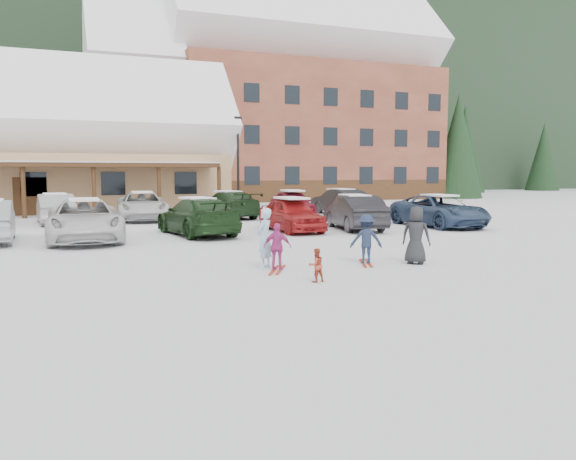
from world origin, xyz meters
name	(u,v)px	position (x,y,z in m)	size (l,w,h in m)	color
ground	(292,275)	(0.00, 0.00, 0.00)	(160.00, 160.00, 0.00)	silver
forested_hillside	(95,69)	(0.00, 85.00, 19.00)	(300.00, 70.00, 38.00)	black
alpine_hotel	(282,107)	(14.27, 38.00, 8.63)	(31.48, 14.01, 21.48)	brown
lamp_post	(238,157)	(5.68, 23.73, 3.47)	(0.50, 0.25, 6.15)	black
conifer_1	(458,132)	(30.00, 32.00, 6.26)	(4.84, 4.84, 11.22)	black
conifer_3	(183,146)	(6.00, 44.00, 5.12)	(3.96, 3.96, 9.18)	black
conifer_4	(410,138)	(34.00, 46.00, 6.54)	(5.06, 5.06, 11.73)	black
adult_skier	(264,238)	(-0.29, 1.19, 0.79)	(0.58, 0.38, 1.58)	#A1C7E2
toddler_red	(316,265)	(0.20, -1.00, 0.39)	(0.38, 0.29, 0.78)	#AE3D27
child_navy	(366,239)	(2.54, 0.86, 0.68)	(0.87, 0.50, 1.35)	#19243D
skis_child_navy	(366,263)	(2.54, 0.86, 0.01)	(0.20, 1.40, 0.03)	#A52D17
child_magenta	(277,247)	(-0.09, 0.73, 0.61)	(0.71, 0.30, 1.22)	#B22F7D
skis_child_magenta	(277,270)	(-0.09, 0.73, 0.01)	(0.20, 1.40, 0.03)	#A52D17
bystander_dark	(416,235)	(3.79, 0.33, 0.79)	(0.77, 0.50, 1.58)	black
parked_car_2	(84,220)	(-4.48, 9.01, 0.76)	(2.54, 5.50, 1.53)	silver
parked_car_3	(198,217)	(-0.23, 9.47, 0.74)	(2.07, 5.09, 1.48)	#183315
parked_car_4	(291,215)	(3.76, 9.39, 0.71)	(1.68, 4.18, 1.42)	#AF1D1F
parked_car_5	(354,212)	(6.63, 9.13, 0.75)	(1.59, 4.55, 1.50)	black
parked_car_6	(439,211)	(10.86, 8.86, 0.72)	(2.40, 5.21, 1.45)	navy
parked_car_9	(55,209)	(-5.58, 16.80, 0.73)	(1.54, 4.41, 1.45)	#A3A4A8
parked_car_10	(142,206)	(-1.41, 17.31, 0.74)	(2.45, 5.30, 1.47)	silver
parked_car_11	(228,205)	(3.14, 17.15, 0.73)	(2.04, 5.01, 1.45)	#1B3318
parked_car_12	(293,204)	(6.61, 16.31, 0.74)	(1.75, 4.35, 1.48)	maroon
parked_car_13	(341,202)	(9.97, 17.07, 0.75)	(1.59, 4.56, 1.50)	black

